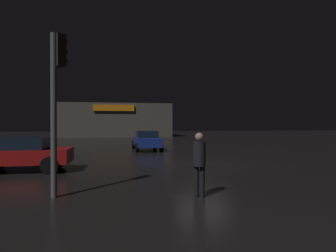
{
  "coord_description": "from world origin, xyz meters",
  "views": [
    {
      "loc": [
        -4.23,
        -13.69,
        1.97
      ],
      "look_at": [
        -0.31,
        7.89,
        1.78
      ],
      "focal_mm": 30.95,
      "sensor_mm": 36.0,
      "label": 1
    }
  ],
  "objects_px": {
    "pedestrian": "(199,160)",
    "car_far": "(147,140)",
    "car_near": "(23,154)",
    "traffic_signal_main": "(57,85)",
    "store_building": "(114,120)"
  },
  "relations": [
    {
      "from": "pedestrian",
      "to": "car_far",
      "type": "bearing_deg",
      "value": 89.71
    },
    {
      "from": "car_near",
      "to": "traffic_signal_main",
      "type": "bearing_deg",
      "value": -64.63
    },
    {
      "from": "traffic_signal_main",
      "to": "pedestrian",
      "type": "distance_m",
      "value": 4.31
    },
    {
      "from": "pedestrian",
      "to": "store_building",
      "type": "bearing_deg",
      "value": 93.62
    },
    {
      "from": "traffic_signal_main",
      "to": "pedestrian",
      "type": "height_order",
      "value": "traffic_signal_main"
    },
    {
      "from": "traffic_signal_main",
      "to": "pedestrian",
      "type": "bearing_deg",
      "value": -10.69
    },
    {
      "from": "traffic_signal_main",
      "to": "car_far",
      "type": "relative_size",
      "value": 1.01
    },
    {
      "from": "store_building",
      "to": "pedestrian",
      "type": "bearing_deg",
      "value": -86.38
    },
    {
      "from": "store_building",
      "to": "car_far",
      "type": "height_order",
      "value": "store_building"
    },
    {
      "from": "traffic_signal_main",
      "to": "car_far",
      "type": "bearing_deg",
      "value": 73.89
    },
    {
      "from": "store_building",
      "to": "car_far",
      "type": "bearing_deg",
      "value": -84.13
    },
    {
      "from": "car_near",
      "to": "pedestrian",
      "type": "bearing_deg",
      "value": -41.92
    },
    {
      "from": "car_near",
      "to": "car_far",
      "type": "bearing_deg",
      "value": 55.03
    },
    {
      "from": "traffic_signal_main",
      "to": "car_near",
      "type": "bearing_deg",
      "value": 115.37
    },
    {
      "from": "store_building",
      "to": "traffic_signal_main",
      "type": "bearing_deg",
      "value": -92.05
    }
  ]
}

